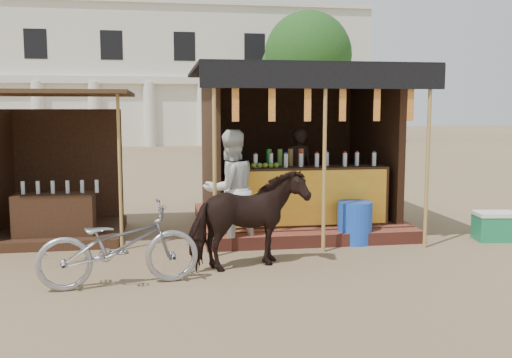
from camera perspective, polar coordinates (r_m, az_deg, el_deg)
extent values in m
plane|color=#846B4C|center=(6.89, 2.19, -10.75)|extent=(120.00, 120.00, 0.00)
cube|color=brown|center=(10.38, 3.76, -4.05)|extent=(3.40, 2.80, 0.22)
cube|color=brown|center=(8.92, 6.02, -5.99)|extent=(3.40, 0.35, 0.20)
cube|color=#3D2416|center=(9.38, 5.10, -1.64)|extent=(2.60, 0.55, 0.95)
cube|color=orange|center=(9.10, 5.55, -1.90)|extent=(2.50, 0.02, 0.88)
cube|color=#3D2416|center=(11.43, 2.40, 3.85)|extent=(3.00, 0.12, 2.50)
cube|color=#3D2416|center=(9.98, -4.61, 3.37)|extent=(0.12, 2.50, 2.50)
cube|color=#3D2416|center=(10.65, 11.72, 3.48)|extent=(0.12, 2.50, 2.50)
cube|color=black|center=(10.02, 4.15, 10.71)|extent=(3.60, 3.60, 0.06)
cube|color=black|center=(8.29, 7.04, 10.21)|extent=(3.60, 0.06, 0.36)
cylinder|color=tan|center=(8.04, -4.17, 1.82)|extent=(0.06, 0.06, 2.75)
cylinder|color=tan|center=(8.34, 6.86, 1.97)|extent=(0.06, 0.06, 2.75)
cylinder|color=tan|center=(8.91, 16.79, 2.05)|extent=(0.06, 0.06, 2.75)
cube|color=red|center=(8.04, -2.07, 7.72)|extent=(0.10, 0.02, 0.55)
cube|color=red|center=(8.12, 1.60, 7.71)|extent=(0.10, 0.02, 0.55)
cube|color=red|center=(8.24, 5.19, 7.68)|extent=(0.10, 0.02, 0.55)
cube|color=red|center=(8.38, 8.66, 7.61)|extent=(0.10, 0.02, 0.55)
cube|color=red|center=(8.56, 12.01, 7.53)|extent=(0.10, 0.02, 0.55)
cube|color=red|center=(8.76, 15.21, 7.42)|extent=(0.10, 0.02, 0.55)
imported|color=black|center=(10.37, 4.22, 0.83)|extent=(0.58, 0.39, 1.53)
cube|color=#3D2416|center=(9.98, -18.90, -5.08)|extent=(2.00, 2.00, 0.15)
cube|color=#3D2416|center=(10.76, -18.27, 1.06)|extent=(1.90, 0.10, 2.10)
cube|color=#472D19|center=(9.68, -19.53, 8.09)|extent=(2.40, 2.40, 0.06)
cylinder|color=tan|center=(8.65, -13.46, 0.68)|extent=(0.05, 0.05, 2.35)
cube|color=#3D2416|center=(9.43, -19.48, -3.78)|extent=(1.20, 0.50, 0.80)
imported|color=black|center=(7.49, -0.77, -4.13)|extent=(1.69, 1.17, 1.31)
imported|color=#95949C|center=(6.99, -13.53, -6.45)|extent=(1.97, 0.93, 0.99)
imported|color=silver|center=(8.57, -2.59, -1.06)|extent=(1.07, 0.96, 1.80)
cylinder|color=blue|center=(9.10, 9.84, -4.31)|extent=(0.67, 0.67, 0.66)
cube|color=maroon|center=(10.13, 22.42, -4.57)|extent=(0.48, 0.51, 0.32)
cube|color=#1C7F50|center=(9.96, 22.79, -4.54)|extent=(0.67, 0.50, 0.40)
cube|color=white|center=(9.92, 22.85, -3.24)|extent=(0.70, 0.53, 0.06)
cube|color=silver|center=(36.48, -10.53, 9.88)|extent=(26.00, 7.00, 8.00)
cube|color=silver|center=(32.87, -10.65, 9.69)|extent=(26.00, 0.50, 0.40)
cube|color=silver|center=(33.47, -10.82, 17.14)|extent=(26.00, 0.30, 0.25)
cylinder|color=silver|center=(33.50, -20.94, 6.04)|extent=(0.70, 0.70, 3.60)
cylinder|color=silver|center=(33.03, -15.81, 6.23)|extent=(0.70, 0.70, 3.60)
cylinder|color=silver|center=(32.83, -10.57, 6.37)|extent=(0.70, 0.70, 3.60)
cylinder|color=silver|center=(32.91, -5.31, 6.46)|extent=(0.70, 0.70, 3.60)
cylinder|color=silver|center=(33.25, -0.11, 6.50)|extent=(0.70, 0.70, 3.60)
cylinder|color=silver|center=(33.86, 4.94, 6.48)|extent=(0.70, 0.70, 3.60)
cylinder|color=silver|center=(34.72, 9.77, 6.42)|extent=(0.70, 0.70, 3.60)
cylinder|color=#382314|center=(29.35, 5.16, 6.79)|extent=(0.50, 0.50, 4.00)
sphere|color=#27591E|center=(29.48, 5.22, 12.24)|extent=(4.40, 4.40, 4.40)
sphere|color=#27591E|center=(29.82, 3.39, 11.04)|extent=(2.99, 2.99, 2.99)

